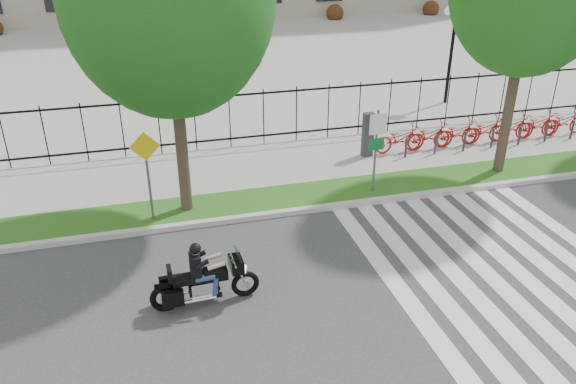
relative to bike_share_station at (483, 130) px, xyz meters
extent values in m
plane|color=#38383A|center=(-8.75, -7.20, -0.63)|extent=(120.00, 120.00, 0.00)
cube|color=#B6B4AB|center=(-8.75, -3.10, -0.56)|extent=(60.00, 0.20, 0.15)
cube|color=#215A16|center=(-8.75, -2.25, -0.56)|extent=(60.00, 1.50, 0.15)
cube|color=gray|center=(-8.75, 0.25, -0.56)|extent=(60.00, 3.50, 0.15)
cube|color=gray|center=(-8.75, 17.80, -0.58)|extent=(80.00, 34.00, 0.10)
cylinder|color=black|center=(1.25, 4.80, 1.37)|extent=(0.14, 0.14, 4.00)
cylinder|color=black|center=(1.25, 4.80, 3.27)|extent=(0.06, 0.70, 0.70)
sphere|color=white|center=(0.90, 4.80, 3.37)|extent=(0.36, 0.36, 0.36)
sphere|color=white|center=(1.60, 4.80, 3.37)|extent=(0.36, 0.36, 0.36)
cylinder|color=#3A281F|center=(-10.74, -2.25, 1.58)|extent=(0.32, 0.32, 4.14)
cylinder|color=#3A281F|center=(-0.82, -2.25, 1.66)|extent=(0.32, 0.32, 4.30)
cube|color=#2D2D33|center=(-4.43, 0.00, 0.27)|extent=(0.35, 0.25, 1.50)
imported|color=#B11312|center=(-3.23, 0.00, 0.00)|extent=(1.83, 0.64, 0.96)
cylinder|color=#2D2D33|center=(-3.23, -0.50, -0.13)|extent=(0.08, 0.08, 0.70)
imported|color=#B11312|center=(-2.13, 0.00, 0.00)|extent=(1.83, 0.64, 0.96)
cylinder|color=#2D2D33|center=(-2.13, -0.50, -0.13)|extent=(0.08, 0.08, 0.70)
imported|color=#B11312|center=(-1.03, 0.00, 0.00)|extent=(1.83, 0.64, 0.96)
cylinder|color=#2D2D33|center=(-1.03, -0.50, -0.13)|extent=(0.08, 0.08, 0.70)
imported|color=#B11312|center=(0.07, 0.00, 0.00)|extent=(1.83, 0.64, 0.96)
cylinder|color=#2D2D33|center=(0.07, -0.50, -0.13)|extent=(0.08, 0.08, 0.70)
imported|color=#B11312|center=(1.17, 0.00, 0.00)|extent=(1.83, 0.64, 0.96)
cylinder|color=#2D2D33|center=(1.17, -0.50, -0.13)|extent=(0.08, 0.08, 0.70)
imported|color=#B11312|center=(2.27, 0.00, 0.00)|extent=(1.83, 0.64, 0.96)
cylinder|color=#2D2D33|center=(2.27, -0.50, -0.13)|extent=(0.08, 0.08, 0.70)
imported|color=#B11312|center=(3.37, 0.00, 0.00)|extent=(1.83, 0.64, 0.96)
cylinder|color=#2D2D33|center=(3.37, -0.50, -0.13)|extent=(0.08, 0.08, 0.70)
cylinder|color=#59595B|center=(-5.30, -2.60, 0.77)|extent=(0.07, 0.07, 2.50)
cube|color=white|center=(-5.30, -2.64, 1.62)|extent=(0.50, 0.03, 0.60)
cube|color=#0C6626|center=(-5.30, -2.64, 1.02)|extent=(0.45, 0.03, 0.35)
cylinder|color=#59595B|center=(-11.69, -2.60, 0.72)|extent=(0.07, 0.07, 2.40)
cube|color=yellow|center=(-11.69, -2.64, 1.62)|extent=(0.78, 0.03, 0.78)
torus|color=black|center=(-9.92, -6.42, -0.33)|extent=(0.63, 0.14, 0.62)
torus|color=black|center=(-11.63, -6.47, -0.33)|extent=(0.66, 0.16, 0.66)
cube|color=black|center=(-10.10, -6.42, 0.22)|extent=(0.29, 0.50, 0.27)
cube|color=#26262B|center=(-10.03, -6.42, 0.43)|extent=(0.15, 0.46, 0.27)
cube|color=silver|center=(-10.82, -6.44, -0.23)|extent=(0.55, 0.32, 0.36)
cube|color=black|center=(-10.55, -6.44, 0.07)|extent=(0.51, 0.32, 0.23)
cube|color=black|center=(-11.14, -6.45, 0.05)|extent=(0.64, 0.34, 0.13)
cube|color=black|center=(-11.50, -6.46, 0.25)|extent=(0.10, 0.31, 0.31)
cube|color=black|center=(-11.49, -6.74, -0.18)|extent=(0.46, 0.16, 0.36)
cube|color=black|center=(-11.50, -6.19, -0.18)|extent=(0.46, 0.16, 0.36)
cube|color=black|center=(-10.95, -6.45, 0.38)|extent=(0.23, 0.37, 0.47)
sphere|color=tan|center=(-10.93, -6.45, 0.72)|extent=(0.21, 0.21, 0.21)
sphere|color=black|center=(-10.93, -6.45, 0.76)|extent=(0.24, 0.24, 0.24)
camera|label=1|loc=(-11.66, -16.36, 6.91)|focal=35.00mm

